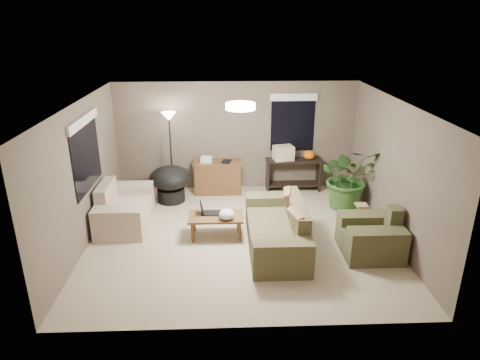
{
  "coord_description": "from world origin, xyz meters",
  "views": [
    {
      "loc": [
        -0.29,
        -7.06,
        3.83
      ],
      "look_at": [
        0.0,
        0.2,
        1.05
      ],
      "focal_mm": 32.0,
      "sensor_mm": 36.0,
      "label": 1
    }
  ],
  "objects_px": {
    "desk": "(218,177)",
    "houseplant": "(348,184)",
    "main_sofa": "(278,231)",
    "papasan_chair": "(171,181)",
    "console_table": "(293,172)",
    "floor_lamp": "(169,127)",
    "armchair": "(371,237)",
    "coffee_table": "(216,219)",
    "cat_scratching_post": "(360,218)",
    "loveseat": "(124,210)"
  },
  "relations": [
    {
      "from": "armchair",
      "to": "coffee_table",
      "type": "distance_m",
      "value": 2.76
    },
    {
      "from": "console_table",
      "to": "cat_scratching_post",
      "type": "bearing_deg",
      "value": -63.89
    },
    {
      "from": "armchair",
      "to": "floor_lamp",
      "type": "distance_m",
      "value": 4.78
    },
    {
      "from": "main_sofa",
      "to": "console_table",
      "type": "distance_m",
      "value": 2.72
    },
    {
      "from": "loveseat",
      "to": "coffee_table",
      "type": "height_order",
      "value": "loveseat"
    },
    {
      "from": "papasan_chair",
      "to": "loveseat",
      "type": "bearing_deg",
      "value": -126.62
    },
    {
      "from": "console_table",
      "to": "papasan_chair",
      "type": "xyz_separation_m",
      "value": [
        -2.79,
        -0.55,
        0.03
      ]
    },
    {
      "from": "armchair",
      "to": "coffee_table",
      "type": "bearing_deg",
      "value": 165.35
    },
    {
      "from": "coffee_table",
      "to": "cat_scratching_post",
      "type": "relative_size",
      "value": 2.0
    },
    {
      "from": "floor_lamp",
      "to": "console_table",
      "type": "bearing_deg",
      "value": 3.49
    },
    {
      "from": "console_table",
      "to": "floor_lamp",
      "type": "height_order",
      "value": "floor_lamp"
    },
    {
      "from": "houseplant",
      "to": "cat_scratching_post",
      "type": "bearing_deg",
      "value": -90.56
    },
    {
      "from": "coffee_table",
      "to": "floor_lamp",
      "type": "relative_size",
      "value": 0.52
    },
    {
      "from": "armchair",
      "to": "cat_scratching_post",
      "type": "height_order",
      "value": "armchair"
    },
    {
      "from": "floor_lamp",
      "to": "desk",
      "type": "bearing_deg",
      "value": 4.34
    },
    {
      "from": "houseplant",
      "to": "cat_scratching_post",
      "type": "distance_m",
      "value": 1.03
    },
    {
      "from": "coffee_table",
      "to": "loveseat",
      "type": "bearing_deg",
      "value": 161.62
    },
    {
      "from": "papasan_chair",
      "to": "cat_scratching_post",
      "type": "height_order",
      "value": "papasan_chair"
    },
    {
      "from": "main_sofa",
      "to": "armchair",
      "type": "height_order",
      "value": "same"
    },
    {
      "from": "main_sofa",
      "to": "papasan_chair",
      "type": "bearing_deg",
      "value": 135.47
    },
    {
      "from": "loveseat",
      "to": "floor_lamp",
      "type": "height_order",
      "value": "floor_lamp"
    },
    {
      "from": "houseplant",
      "to": "desk",
      "type": "bearing_deg",
      "value": 161.14
    },
    {
      "from": "houseplant",
      "to": "console_table",
      "type": "bearing_deg",
      "value": 133.92
    },
    {
      "from": "console_table",
      "to": "houseplant",
      "type": "height_order",
      "value": "houseplant"
    },
    {
      "from": "coffee_table",
      "to": "armchair",
      "type": "bearing_deg",
      "value": -14.65
    },
    {
      "from": "main_sofa",
      "to": "papasan_chair",
      "type": "relative_size",
      "value": 1.86
    },
    {
      "from": "desk",
      "to": "papasan_chair",
      "type": "distance_m",
      "value": 1.13
    },
    {
      "from": "armchair",
      "to": "console_table",
      "type": "distance_m",
      "value": 3.07
    },
    {
      "from": "desk",
      "to": "houseplant",
      "type": "xyz_separation_m",
      "value": [
        2.76,
        -0.94,
        0.16
      ]
    },
    {
      "from": "papasan_chair",
      "to": "desk",
      "type": "bearing_deg",
      "value": 23.89
    },
    {
      "from": "console_table",
      "to": "cat_scratching_post",
      "type": "height_order",
      "value": "console_table"
    },
    {
      "from": "armchair",
      "to": "console_table",
      "type": "bearing_deg",
      "value": 106.89
    },
    {
      "from": "main_sofa",
      "to": "papasan_chair",
      "type": "height_order",
      "value": "main_sofa"
    },
    {
      "from": "papasan_chair",
      "to": "cat_scratching_post",
      "type": "bearing_deg",
      "value": -21.21
    },
    {
      "from": "main_sofa",
      "to": "armchair",
      "type": "xyz_separation_m",
      "value": [
        1.57,
        -0.3,
        0.0
      ]
    },
    {
      "from": "desk",
      "to": "console_table",
      "type": "relative_size",
      "value": 0.85
    },
    {
      "from": "coffee_table",
      "to": "desk",
      "type": "relative_size",
      "value": 0.91
    },
    {
      "from": "main_sofa",
      "to": "armchair",
      "type": "distance_m",
      "value": 1.59
    },
    {
      "from": "papasan_chair",
      "to": "cat_scratching_post",
      "type": "relative_size",
      "value": 2.37
    },
    {
      "from": "main_sofa",
      "to": "desk",
      "type": "bearing_deg",
      "value": 113.21
    },
    {
      "from": "armchair",
      "to": "coffee_table",
      "type": "xyz_separation_m",
      "value": [
        -2.67,
        0.7,
        0.06
      ]
    },
    {
      "from": "cat_scratching_post",
      "to": "floor_lamp",
      "type": "bearing_deg",
      "value": 154.0
    },
    {
      "from": "armchair",
      "to": "desk",
      "type": "xyz_separation_m",
      "value": [
        -2.65,
        2.84,
        0.08
      ]
    },
    {
      "from": "desk",
      "to": "console_table",
      "type": "bearing_deg",
      "value": 2.99
    },
    {
      "from": "loveseat",
      "to": "houseplant",
      "type": "relative_size",
      "value": 1.17
    },
    {
      "from": "main_sofa",
      "to": "coffee_table",
      "type": "relative_size",
      "value": 2.2
    },
    {
      "from": "loveseat",
      "to": "armchair",
      "type": "height_order",
      "value": "same"
    },
    {
      "from": "loveseat",
      "to": "cat_scratching_post",
      "type": "height_order",
      "value": "loveseat"
    },
    {
      "from": "main_sofa",
      "to": "houseplant",
      "type": "bearing_deg",
      "value": 43.65
    },
    {
      "from": "floor_lamp",
      "to": "houseplant",
      "type": "height_order",
      "value": "floor_lamp"
    }
  ]
}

